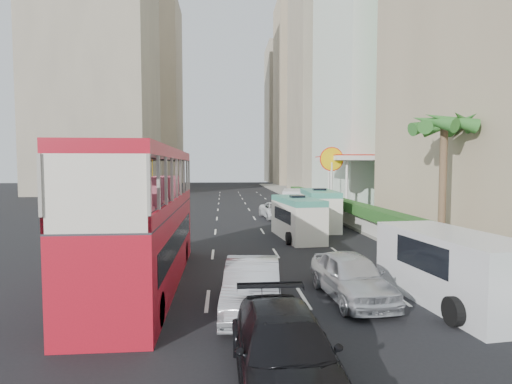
{
  "coord_description": "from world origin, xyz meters",
  "views": [
    {
      "loc": [
        -3.07,
        -14.93,
        4.39
      ],
      "look_at": [
        -1.5,
        4.0,
        3.2
      ],
      "focal_mm": 28.0,
      "sensor_mm": 36.0,
      "label": 1
    }
  ],
  "objects": [
    {
      "name": "panel_van_near",
      "position": [
        4.29,
        -2.82,
        1.14
      ],
      "size": [
        2.85,
        5.91,
        2.28
      ],
      "primitive_type": "cube",
      "rotation": [
        0.0,
        0.0,
        0.1
      ],
      "color": "silver",
      "rests_on": "ground"
    },
    {
      "name": "car_silver_lane_b",
      "position": [
        1.18,
        -2.17,
        0.0
      ],
      "size": [
        2.11,
        4.6,
        1.53
      ],
      "primitive_type": "imported",
      "rotation": [
        0.0,
        0.0,
        0.07
      ],
      "color": "silver",
      "rests_on": "ground"
    },
    {
      "name": "shell_station",
      "position": [
        10.0,
        23.0,
        2.75
      ],
      "size": [
        6.5,
        8.0,
        5.5
      ],
      "primitive_type": "cube",
      "color": "silver",
      "rests_on": "ground"
    },
    {
      "name": "palm_tree",
      "position": [
        7.8,
        4.0,
        3.38
      ],
      "size": [
        0.36,
        0.36,
        6.4
      ],
      "primitive_type": "cylinder",
      "color": "brown",
      "rests_on": "sidewalk"
    },
    {
      "name": "tower_left_a",
      "position": [
        -24.0,
        55.0,
        26.0
      ],
      "size": [
        18.0,
        18.0,
        52.0
      ],
      "primitive_type": "cube",
      "color": "tan",
      "rests_on": "ground"
    },
    {
      "name": "tower_mid",
      "position": [
        18.0,
        58.0,
        25.0
      ],
      "size": [
        16.0,
        16.0,
        50.0
      ],
      "primitive_type": "cube",
      "color": "tan",
      "rests_on": "ground"
    },
    {
      "name": "minibus_near",
      "position": [
        1.46,
        9.12,
        1.26
      ],
      "size": [
        2.51,
        5.86,
        2.52
      ],
      "primitive_type": "cube",
      "rotation": [
        0.0,
        0.0,
        0.11
      ],
      "color": "silver",
      "rests_on": "ground"
    },
    {
      "name": "tower_far_a",
      "position": [
        17.0,
        82.0,
        22.0
      ],
      "size": [
        14.0,
        14.0,
        44.0
      ],
      "primitive_type": "cube",
      "color": "tan",
      "rests_on": "ground"
    },
    {
      "name": "hedge",
      "position": [
        6.2,
        14.0,
        1.53
      ],
      "size": [
        1.1,
        44.0,
        0.7
      ],
      "primitive_type": "cube",
      "color": "#2D6626",
      "rests_on": "kerb_wall"
    },
    {
      "name": "double_decker_bus",
      "position": [
        -6.0,
        0.0,
        2.53
      ],
      "size": [
        2.5,
        11.0,
        5.06
      ],
      "primitive_type": "cube",
      "color": "#B61223",
      "rests_on": "ground"
    },
    {
      "name": "kerb_wall",
      "position": [
        6.2,
        14.0,
        0.68
      ],
      "size": [
        0.3,
        44.0,
        1.0
      ],
      "primitive_type": "cube",
      "color": "silver",
      "rests_on": "sidewalk"
    },
    {
      "name": "ground_plane",
      "position": [
        0.0,
        0.0,
        0.0
      ],
      "size": [
        200.0,
        200.0,
        0.0
      ],
      "primitive_type": "plane",
      "color": "black",
      "rests_on": "ground"
    },
    {
      "name": "car_silver_lane_a",
      "position": [
        -2.21,
        -3.03,
        0.0
      ],
      "size": [
        2.07,
        4.8,
        1.54
      ],
      "primitive_type": "imported",
      "rotation": [
        0.0,
        0.0,
        -0.1
      ],
      "color": "silver",
      "rests_on": "ground"
    },
    {
      "name": "sidewalk",
      "position": [
        9.0,
        25.0,
        0.09
      ],
      "size": [
        6.0,
        120.0,
        0.18
      ],
      "primitive_type": "cube",
      "color": "#99968C",
      "rests_on": "ground"
    },
    {
      "name": "tower_left_b",
      "position": [
        -22.0,
        90.0,
        23.0
      ],
      "size": [
        16.0,
        16.0,
        46.0
      ],
      "primitive_type": "cube",
      "color": "tan",
      "rests_on": "ground"
    },
    {
      "name": "tower_far_b",
      "position": [
        17.0,
        104.0,
        20.0
      ],
      "size": [
        14.0,
        14.0,
        40.0
      ],
      "primitive_type": "cube",
      "color": "tan",
      "rests_on": "ground"
    },
    {
      "name": "van_asset",
      "position": [
        1.48,
        18.85,
        0.0
      ],
      "size": [
        2.73,
        5.08,
        1.35
      ],
      "primitive_type": "imported",
      "rotation": [
        0.0,
        0.0,
        0.1
      ],
      "color": "silver",
      "rests_on": "ground"
    },
    {
      "name": "panel_van_far",
      "position": [
        3.91,
        23.57,
        1.08
      ],
      "size": [
        3.12,
        5.69,
        2.15
      ],
      "primitive_type": "cube",
      "rotation": [
        0.0,
        0.0,
        -0.19
      ],
      "color": "silver",
      "rests_on": "ground"
    },
    {
      "name": "minibus_far",
      "position": [
        3.84,
        13.19,
        1.36
      ],
      "size": [
        2.5,
        6.27,
        2.72
      ],
      "primitive_type": "cube",
      "rotation": [
        0.0,
        0.0,
        -0.08
      ],
      "color": "silver",
      "rests_on": "ground"
    }
  ]
}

